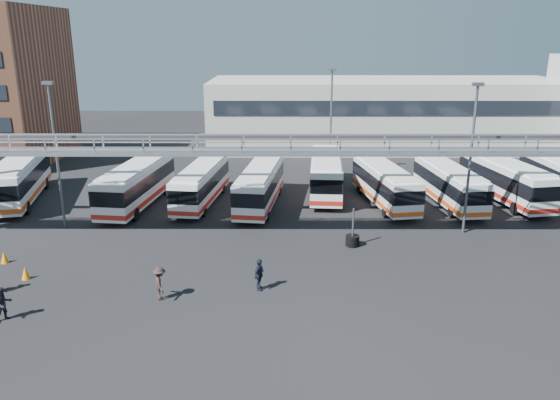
{
  "coord_description": "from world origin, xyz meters",
  "views": [
    {
      "loc": [
        -0.57,
        -28.54,
        13.15
      ],
      "look_at": [
        -0.68,
        6.0,
        2.65
      ],
      "focal_mm": 35.0,
      "sensor_mm": 36.0,
      "label": 1
    }
  ],
  "objects_px": {
    "tire_stack": "(352,240)",
    "bus_6": "(385,184)",
    "bus_0": "(19,179)",
    "bus_3": "(201,183)",
    "cone_left": "(4,257)",
    "cone_right": "(25,273)",
    "pedestrian_c": "(160,283)",
    "pedestrian_d": "(259,275)",
    "bus_5": "(326,173)",
    "light_pole_mid": "(471,151)",
    "pedestrian_b": "(3,304)",
    "light_pole_left": "(56,148)",
    "bus_2": "(137,183)",
    "bus_8": "(505,179)",
    "light_pole_back": "(331,118)",
    "bus_4": "(260,185)",
    "bus_7": "(449,184)"
  },
  "relations": [
    {
      "from": "tire_stack",
      "to": "bus_6",
      "type": "bearing_deg",
      "value": 67.92
    },
    {
      "from": "bus_0",
      "to": "bus_3",
      "type": "height_order",
      "value": "bus_0"
    },
    {
      "from": "cone_left",
      "to": "cone_right",
      "type": "relative_size",
      "value": 0.98
    },
    {
      "from": "pedestrian_c",
      "to": "pedestrian_d",
      "type": "relative_size",
      "value": 1.01
    },
    {
      "from": "bus_5",
      "to": "pedestrian_d",
      "type": "bearing_deg",
      "value": -100.95
    },
    {
      "from": "cone_right",
      "to": "light_pole_mid",
      "type": "bearing_deg",
      "value": 15.73
    },
    {
      "from": "pedestrian_b",
      "to": "cone_left",
      "type": "xyz_separation_m",
      "value": [
        -3.38,
        6.84,
        -0.49
      ]
    },
    {
      "from": "light_pole_left",
      "to": "bus_6",
      "type": "distance_m",
      "value": 24.69
    },
    {
      "from": "bus_3",
      "to": "pedestrian_d",
      "type": "relative_size",
      "value": 5.85
    },
    {
      "from": "bus_3",
      "to": "bus_2",
      "type": "bearing_deg",
      "value": -165.32
    },
    {
      "from": "light_pole_mid",
      "to": "cone_left",
      "type": "height_order",
      "value": "light_pole_mid"
    },
    {
      "from": "bus_6",
      "to": "bus_8",
      "type": "xyz_separation_m",
      "value": [
        9.99,
        0.96,
        0.12
      ]
    },
    {
      "from": "light_pole_back",
      "to": "bus_5",
      "type": "xyz_separation_m",
      "value": [
        -0.78,
        -5.49,
        -3.88
      ]
    },
    {
      "from": "bus_3",
      "to": "bus_0",
      "type": "bearing_deg",
      "value": -175.13
    },
    {
      "from": "light_pole_left",
      "to": "bus_4",
      "type": "bearing_deg",
      "value": 19.7
    },
    {
      "from": "bus_2",
      "to": "cone_right",
      "type": "bearing_deg",
      "value": -94.96
    },
    {
      "from": "bus_2",
      "to": "bus_8",
      "type": "relative_size",
      "value": 1.01
    },
    {
      "from": "bus_2",
      "to": "bus_8",
      "type": "xyz_separation_m",
      "value": [
        29.74,
        1.49,
        -0.03
      ]
    },
    {
      "from": "bus_3",
      "to": "cone_left",
      "type": "height_order",
      "value": "bus_3"
    },
    {
      "from": "light_pole_left",
      "to": "bus_4",
      "type": "distance_m",
      "value": 15.1
    },
    {
      "from": "bus_7",
      "to": "pedestrian_b",
      "type": "bearing_deg",
      "value": -150.95
    },
    {
      "from": "bus_7",
      "to": "cone_right",
      "type": "xyz_separation_m",
      "value": [
        -27.77,
        -14.16,
        -1.34
      ]
    },
    {
      "from": "light_pole_back",
      "to": "cone_left",
      "type": "bearing_deg",
      "value": -136.21
    },
    {
      "from": "bus_0",
      "to": "tire_stack",
      "type": "bearing_deg",
      "value": -32.59
    },
    {
      "from": "light_pole_left",
      "to": "light_pole_mid",
      "type": "distance_m",
      "value": 28.02
    },
    {
      "from": "pedestrian_d",
      "to": "bus_6",
      "type": "bearing_deg",
      "value": -9.35
    },
    {
      "from": "light_pole_left",
      "to": "pedestrian_c",
      "type": "bearing_deg",
      "value": -50.18
    },
    {
      "from": "bus_3",
      "to": "bus_5",
      "type": "height_order",
      "value": "bus_5"
    },
    {
      "from": "bus_5",
      "to": "pedestrian_c",
      "type": "bearing_deg",
      "value": -113.04
    },
    {
      "from": "bus_0",
      "to": "pedestrian_d",
      "type": "xyz_separation_m",
      "value": [
        20.14,
        -16.16,
        -1.04
      ]
    },
    {
      "from": "bus_8",
      "to": "cone_right",
      "type": "relative_size",
      "value": 15.18
    },
    {
      "from": "bus_2",
      "to": "pedestrian_c",
      "type": "height_order",
      "value": "bus_2"
    },
    {
      "from": "bus_6",
      "to": "pedestrian_c",
      "type": "relative_size",
      "value": 5.88
    },
    {
      "from": "light_pole_left",
      "to": "pedestrian_d",
      "type": "bearing_deg",
      "value": -34.79
    },
    {
      "from": "tire_stack",
      "to": "light_pole_left",
      "type": "bearing_deg",
      "value": 170.08
    },
    {
      "from": "light_pole_left",
      "to": "pedestrian_b",
      "type": "height_order",
      "value": "light_pole_left"
    },
    {
      "from": "bus_5",
      "to": "bus_7",
      "type": "height_order",
      "value": "bus_5"
    },
    {
      "from": "bus_0",
      "to": "pedestrian_b",
      "type": "xyz_separation_m",
      "value": [
        8.08,
        -19.45,
        -1.07
      ]
    },
    {
      "from": "light_pole_left",
      "to": "bus_5",
      "type": "bearing_deg",
      "value": 23.89
    },
    {
      "from": "bus_6",
      "to": "tire_stack",
      "type": "bearing_deg",
      "value": -121.17
    },
    {
      "from": "light_pole_back",
      "to": "bus_2",
      "type": "bearing_deg",
      "value": -150.87
    },
    {
      "from": "light_pole_left",
      "to": "light_pole_mid",
      "type": "relative_size",
      "value": 1.0
    },
    {
      "from": "pedestrian_d",
      "to": "light_pole_left",
      "type": "bearing_deg",
      "value": 77.34
    },
    {
      "from": "bus_5",
      "to": "bus_7",
      "type": "xyz_separation_m",
      "value": [
        9.63,
        -2.93,
        -0.13
      ]
    },
    {
      "from": "light_pole_back",
      "to": "bus_8",
      "type": "bearing_deg",
      "value": -28.52
    },
    {
      "from": "bus_4",
      "to": "cone_left",
      "type": "xyz_separation_m",
      "value": [
        -14.93,
        -11.24,
        -1.4
      ]
    },
    {
      "from": "bus_8",
      "to": "tire_stack",
      "type": "height_order",
      "value": "bus_8"
    },
    {
      "from": "bus_8",
      "to": "light_pole_left",
      "type": "bearing_deg",
      "value": -178.43
    },
    {
      "from": "light_pole_left",
      "to": "bus_3",
      "type": "xyz_separation_m",
      "value": [
        8.93,
        5.73,
        -4.03
      ]
    },
    {
      "from": "pedestrian_c",
      "to": "cone_right",
      "type": "distance_m",
      "value": 8.46
    }
  ]
}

